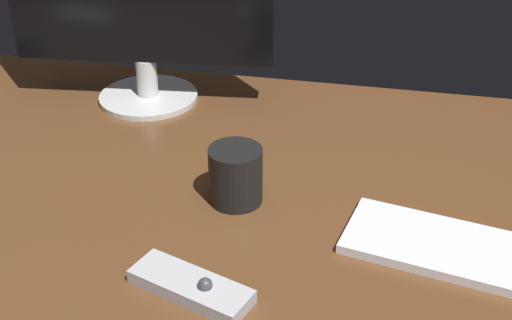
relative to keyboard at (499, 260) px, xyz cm
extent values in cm
cube|color=brown|center=(-40.68, 11.89, -1.69)|extent=(140.00, 84.00, 2.00)
cylinder|color=silver|center=(-63.42, 38.82, -0.16)|extent=(19.37, 19.37, 1.05)
cylinder|color=silver|center=(-63.42, 38.82, 4.07)|extent=(4.08, 4.08, 7.42)
cube|color=white|center=(0.00, 0.00, 0.00)|extent=(43.43, 20.73, 1.38)
cube|color=#B7B7BC|center=(-38.89, -13.96, 0.27)|extent=(17.24, 10.64, 1.91)
sphere|color=#3F3F44|center=(-36.73, -14.71, 1.56)|extent=(1.91, 1.91, 1.91)
cylinder|color=black|center=(-38.18, 7.72, 3.77)|extent=(8.19, 8.19, 8.92)
camera|label=1|loc=(-16.83, -77.71, 58.69)|focal=48.38mm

